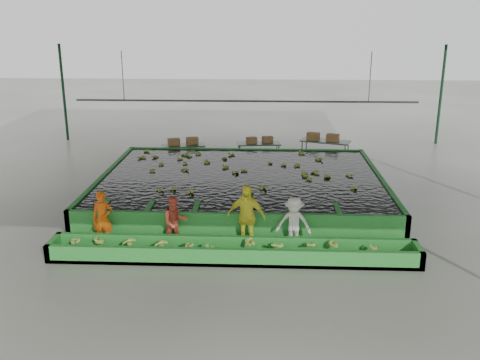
{
  "coord_description": "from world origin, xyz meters",
  "views": [
    {
      "loc": [
        0.81,
        -16.81,
        6.3
      ],
      "look_at": [
        0.0,
        0.5,
        1.0
      ],
      "focal_mm": 40.0,
      "sensor_mm": 36.0,
      "label": 1
    }
  ],
  "objects_px": {
    "sorting_trough": "(233,251)",
    "worker_d": "(294,223)",
    "box_stack_left": "(183,144)",
    "box_stack_right": "(323,140)",
    "flotation_tank": "(241,186)",
    "box_stack_mid": "(260,143)",
    "worker_b": "(175,222)",
    "packing_table_mid": "(259,152)",
    "packing_table_left": "(184,154)",
    "packing_table_right": "(325,151)",
    "worker_c": "(246,217)",
    "worker_a": "(103,219)"
  },
  "relations": [
    {
      "from": "packing_table_left",
      "to": "box_stack_left",
      "type": "xyz_separation_m",
      "value": [
        -0.02,
        0.08,
        0.43
      ]
    },
    {
      "from": "flotation_tank",
      "to": "worker_a",
      "type": "distance_m",
      "value": 5.72
    },
    {
      "from": "worker_d",
      "to": "box_stack_left",
      "type": "bearing_deg",
      "value": 125.5
    },
    {
      "from": "worker_b",
      "to": "packing_table_left",
      "type": "height_order",
      "value": "worker_b"
    },
    {
      "from": "box_stack_mid",
      "to": "box_stack_right",
      "type": "distance_m",
      "value": 2.85
    },
    {
      "from": "packing_table_left",
      "to": "packing_table_right",
      "type": "bearing_deg",
      "value": 5.88
    },
    {
      "from": "packing_table_left",
      "to": "box_stack_right",
      "type": "distance_m",
      "value": 6.28
    },
    {
      "from": "packing_table_mid",
      "to": "box_stack_mid",
      "type": "distance_m",
      "value": 0.44
    },
    {
      "from": "packing_table_right",
      "to": "flotation_tank",
      "type": "bearing_deg",
      "value": -123.74
    },
    {
      "from": "packing_table_mid",
      "to": "flotation_tank",
      "type": "bearing_deg",
      "value": -96.22
    },
    {
      "from": "worker_a",
      "to": "packing_table_mid",
      "type": "height_order",
      "value": "worker_a"
    },
    {
      "from": "flotation_tank",
      "to": "worker_b",
      "type": "height_order",
      "value": "worker_b"
    },
    {
      "from": "packing_table_mid",
      "to": "packing_table_right",
      "type": "relative_size",
      "value": 0.89
    },
    {
      "from": "packing_table_mid",
      "to": "box_stack_right",
      "type": "relative_size",
      "value": 1.34
    },
    {
      "from": "sorting_trough",
      "to": "worker_a",
      "type": "relative_size",
      "value": 6.21
    },
    {
      "from": "flotation_tank",
      "to": "worker_a",
      "type": "height_order",
      "value": "worker_a"
    },
    {
      "from": "worker_b",
      "to": "worker_a",
      "type": "bearing_deg",
      "value": 156.12
    },
    {
      "from": "flotation_tank",
      "to": "box_stack_left",
      "type": "xyz_separation_m",
      "value": [
        -2.8,
        4.75,
        0.41
      ]
    },
    {
      "from": "sorting_trough",
      "to": "worker_d",
      "type": "distance_m",
      "value": 1.91
    },
    {
      "from": "packing_table_mid",
      "to": "box_stack_mid",
      "type": "relative_size",
      "value": 1.6
    },
    {
      "from": "flotation_tank",
      "to": "packing_table_right",
      "type": "distance_m",
      "value": 6.4
    },
    {
      "from": "flotation_tank",
      "to": "worker_c",
      "type": "relative_size",
      "value": 5.33
    },
    {
      "from": "flotation_tank",
      "to": "packing_table_left",
      "type": "bearing_deg",
      "value": 120.85
    },
    {
      "from": "box_stack_left",
      "to": "box_stack_right",
      "type": "bearing_deg",
      "value": 5.3
    },
    {
      "from": "worker_a",
      "to": "worker_b",
      "type": "distance_m",
      "value": 2.07
    },
    {
      "from": "packing_table_mid",
      "to": "box_stack_mid",
      "type": "height_order",
      "value": "box_stack_mid"
    },
    {
      "from": "worker_b",
      "to": "packing_table_mid",
      "type": "xyz_separation_m",
      "value": [
        2.25,
        9.43,
        -0.31
      ]
    },
    {
      "from": "flotation_tank",
      "to": "sorting_trough",
      "type": "relative_size",
      "value": 1.0
    },
    {
      "from": "worker_c",
      "to": "packing_table_mid",
      "type": "distance_m",
      "value": 9.44
    },
    {
      "from": "flotation_tank",
      "to": "worker_c",
      "type": "bearing_deg",
      "value": -85.63
    },
    {
      "from": "worker_c",
      "to": "box_stack_mid",
      "type": "bearing_deg",
      "value": 99.75
    },
    {
      "from": "packing_table_mid",
      "to": "packing_table_left",
      "type": "bearing_deg",
      "value": -172.19
    },
    {
      "from": "worker_b",
      "to": "box_stack_left",
      "type": "distance_m",
      "value": 9.12
    },
    {
      "from": "worker_c",
      "to": "box_stack_right",
      "type": "distance_m",
      "value": 10.12
    },
    {
      "from": "packing_table_mid",
      "to": "box_stack_right",
      "type": "height_order",
      "value": "box_stack_right"
    },
    {
      "from": "box_stack_left",
      "to": "box_stack_right",
      "type": "relative_size",
      "value": 0.94
    },
    {
      "from": "sorting_trough",
      "to": "worker_b",
      "type": "distance_m",
      "value": 1.94
    },
    {
      "from": "worker_a",
      "to": "packing_table_right",
      "type": "distance_m",
      "value": 12.09
    },
    {
      "from": "box_stack_mid",
      "to": "worker_d",
      "type": "bearing_deg",
      "value": -83.58
    },
    {
      "from": "worker_b",
      "to": "worker_c",
      "type": "relative_size",
      "value": 0.8
    },
    {
      "from": "worker_a",
      "to": "packing_table_left",
      "type": "distance_m",
      "value": 9.03
    },
    {
      "from": "sorting_trough",
      "to": "packing_table_right",
      "type": "bearing_deg",
      "value": 71.17
    },
    {
      "from": "worker_a",
      "to": "worker_c",
      "type": "bearing_deg",
      "value": -5.66
    },
    {
      "from": "flotation_tank",
      "to": "worker_d",
      "type": "height_order",
      "value": "worker_d"
    },
    {
      "from": "box_stack_left",
      "to": "worker_a",
      "type": "bearing_deg",
      "value": -96.04
    },
    {
      "from": "worker_b",
      "to": "box_stack_right",
      "type": "xyz_separation_m",
      "value": [
        5.13,
        9.63,
        0.23
      ]
    },
    {
      "from": "packing_table_right",
      "to": "box_stack_mid",
      "type": "relative_size",
      "value": 1.79
    },
    {
      "from": "worker_b",
      "to": "packing_table_right",
      "type": "bearing_deg",
      "value": 37.51
    },
    {
      "from": "box_stack_mid",
      "to": "sorting_trough",
      "type": "bearing_deg",
      "value": -93.3
    },
    {
      "from": "sorting_trough",
      "to": "worker_d",
      "type": "xyz_separation_m",
      "value": [
        1.66,
        0.8,
        0.51
      ]
    }
  ]
}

